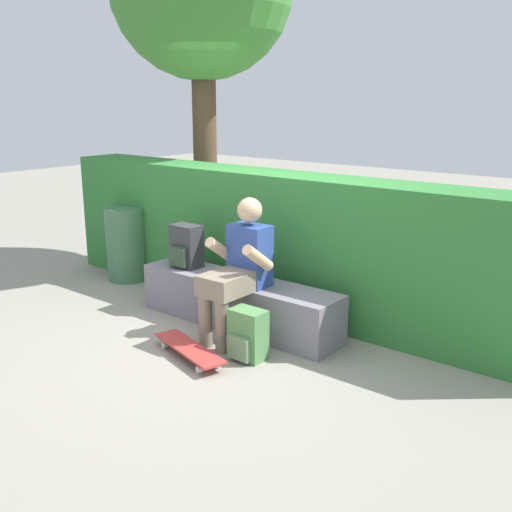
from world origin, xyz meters
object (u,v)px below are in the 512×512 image
person_skater (239,266)px  backpack_on_ground (247,335)px  trash_bin (127,244)px  skateboard_near_person (189,349)px  backpack_on_bench (186,247)px  bench_main (238,302)px

person_skater → backpack_on_ground: size_ratio=2.95×
trash_bin → person_skater: bearing=-13.8°
skateboard_near_person → backpack_on_bench: (-0.78, 0.76, 0.55)m
skateboard_near_person → trash_bin: trash_bin is taller
trash_bin → bench_main: bearing=-9.0°
person_skater → skateboard_near_person: size_ratio=1.43×
person_skater → skateboard_near_person: bearing=-93.6°
bench_main → person_skater: 0.50m
trash_bin → backpack_on_ground: bearing=-18.4°
skateboard_near_person → backpack_on_ground: backpack_on_ground is taller
backpack_on_ground → trash_bin: 2.52m
backpack_on_ground → trash_bin: size_ratio=0.49×
backpack_on_ground → trash_bin: trash_bin is taller
bench_main → skateboard_near_person: bench_main is taller
backpack_on_bench → trash_bin: size_ratio=0.49×
skateboard_near_person → bench_main: bearing=101.5°
backpack_on_bench → person_skater: bearing=-13.7°
person_skater → backpack_on_bench: 0.84m
skateboard_near_person → backpack_on_ground: bearing=37.2°
bench_main → backpack_on_ground: 0.72m
person_skater → backpack_on_bench: size_ratio=2.95×
person_skater → backpack_on_ground: person_skater is taller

